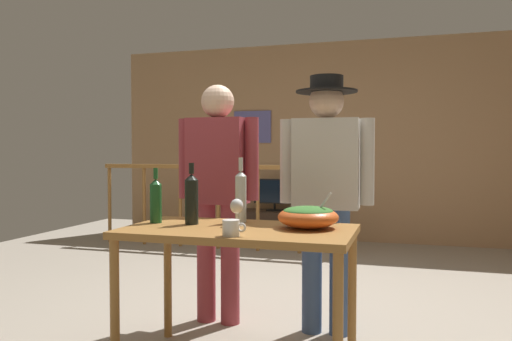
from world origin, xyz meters
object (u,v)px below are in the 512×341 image
(mug_white, at_px, (231,228))
(salad_bowl, at_px, (308,216))
(stair_railing, at_px, (255,195))
(wine_bottle_green, at_px, (156,200))
(person_standing_left, at_px, (218,182))
(wine_bottle_dark, at_px, (192,198))
(framed_picture, at_px, (253,127))
(tv_console, at_px, (275,226))
(wine_bottle_clear, at_px, (241,195))
(wine_glass, at_px, (237,207))
(person_standing_right, at_px, (326,180))
(serving_table, at_px, (239,244))
(flat_screen_tv, at_px, (274,192))

(mug_white, bearing_deg, salad_bowl, 49.62)
(stair_railing, bearing_deg, mug_white, -74.83)
(wine_bottle_green, xyz_separation_m, person_standing_left, (0.15, 0.61, 0.07))
(wine_bottle_dark, bearing_deg, framed_picture, 102.48)
(tv_console, xyz_separation_m, wine_bottle_clear, (0.75, -3.64, 0.73))
(stair_railing, bearing_deg, wine_glass, -74.77)
(person_standing_right, bearing_deg, serving_table, 58.53)
(stair_railing, height_order, salad_bowl, stair_railing)
(framed_picture, height_order, mug_white, framed_picture)
(wine_bottle_dark, xyz_separation_m, person_standing_left, (-0.07, 0.60, 0.05))
(wine_glass, distance_m, wine_bottle_green, 0.49)
(serving_table, distance_m, person_standing_right, 0.82)
(wine_glass, xyz_separation_m, person_standing_right, (0.41, 0.59, 0.13))
(wine_bottle_green, bearing_deg, wine_glass, 2.14)
(tv_console, height_order, wine_glass, wine_glass)
(framed_picture, xyz_separation_m, person_standing_right, (1.58, -3.48, -0.53))
(stair_railing, bearing_deg, person_standing_right, -63.48)
(framed_picture, bearing_deg, wine_bottle_clear, -73.70)
(wine_bottle_dark, relative_size, mug_white, 2.90)
(framed_picture, height_order, tv_console, framed_picture)
(salad_bowl, height_order, mug_white, salad_bowl)
(stair_railing, relative_size, wine_bottle_dark, 8.91)
(framed_picture, distance_m, tv_console, 1.42)
(salad_bowl, relative_size, wine_glass, 2.17)
(serving_table, height_order, mug_white, mug_white)
(wine_bottle_green, xyz_separation_m, mug_white, (0.58, -0.31, -0.09))
(wine_bottle_dark, xyz_separation_m, wine_bottle_green, (-0.22, -0.01, -0.02))
(wine_bottle_clear, distance_m, person_standing_left, 0.55)
(wine_bottle_dark, height_order, person_standing_left, person_standing_left)
(tv_console, relative_size, wine_bottle_clear, 2.36)
(stair_railing, xyz_separation_m, wine_bottle_clear, (0.82, -2.95, 0.26))
(framed_picture, xyz_separation_m, flat_screen_tv, (0.40, -0.32, -0.88))
(mug_white, bearing_deg, wine_glass, 104.66)
(stair_railing, bearing_deg, flat_screen_tv, 84.16)
(framed_picture, height_order, serving_table, framed_picture)
(wine_bottle_green, relative_size, person_standing_right, 0.19)
(wine_bottle_clear, bearing_deg, person_standing_left, 125.40)
(stair_railing, bearing_deg, serving_table, -74.52)
(serving_table, distance_m, wine_glass, 0.21)
(flat_screen_tv, distance_m, salad_bowl, 3.90)
(framed_picture, relative_size, mug_white, 4.39)
(wine_glass, bearing_deg, wine_bottle_clear, 99.94)
(wine_bottle_green, distance_m, person_standing_right, 1.09)
(wine_bottle_clear, height_order, wine_bottle_green, wine_bottle_clear)
(serving_table, height_order, person_standing_right, person_standing_right)
(framed_picture, xyz_separation_m, serving_table, (1.21, -4.14, -0.85))
(person_standing_left, bearing_deg, framed_picture, -74.80)
(wine_bottle_dark, height_order, wine_bottle_clear, wine_bottle_clear)
(serving_table, xyz_separation_m, wine_glass, (-0.03, 0.06, 0.19))
(salad_bowl, height_order, person_standing_right, person_standing_right)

